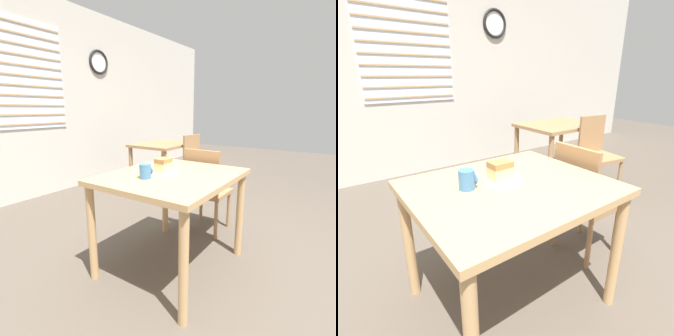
{
  "view_description": "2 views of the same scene",
  "coord_description": "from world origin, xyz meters",
  "views": [
    {
      "loc": [
        -1.61,
        -0.62,
        1.25
      ],
      "look_at": [
        -0.0,
        0.47,
        0.82
      ],
      "focal_mm": 28.0,
      "sensor_mm": 36.0,
      "label": 1
    },
    {
      "loc": [
        -0.77,
        -0.59,
        1.33
      ],
      "look_at": [
        0.0,
        0.47,
        0.86
      ],
      "focal_mm": 28.0,
      "sensor_mm": 36.0,
      "label": 2
    }
  ],
  "objects": [
    {
      "name": "wall_back",
      "position": [
        0.01,
        3.03,
        1.41
      ],
      "size": [
        10.0,
        0.1,
        2.8
      ],
      "color": "beige",
      "rests_on": "ground_plane"
    },
    {
      "name": "dining_table_near",
      "position": [
        0.01,
        0.44,
        0.66
      ],
      "size": [
        1.04,
        0.88,
        0.77
      ],
      "color": "tan",
      "rests_on": "ground_plane"
    },
    {
      "name": "dining_table_far",
      "position": [
        1.76,
        1.75,
        0.61
      ],
      "size": [
        0.96,
        0.73,
        0.73
      ],
      "color": "#9E754C",
      "rests_on": "ground_plane"
    },
    {
      "name": "chair_near_window",
      "position": [
        0.72,
        0.49,
        0.47
      ],
      "size": [
        0.39,
        0.39,
        0.87
      ],
      "rotation": [
        0.0,
        0.0,
        1.57
      ],
      "color": "#9E754C",
      "rests_on": "ground_plane"
    },
    {
      "name": "chair_far_corner",
      "position": [
        1.85,
        1.19,
        0.47
      ],
      "size": [
        0.45,
        0.45,
        0.87
      ],
      "rotation": [
        0.0,
        0.0,
        -0.17
      ],
      "color": "#9E754C",
      "rests_on": "ground_plane"
    },
    {
      "name": "plate",
      "position": [
        -0.0,
        0.5,
        0.78
      ],
      "size": [
        0.21,
        0.21,
        0.01
      ],
      "color": "white",
      "rests_on": "dining_table_near"
    },
    {
      "name": "cake_slice",
      "position": [
        -0.01,
        0.51,
        0.84
      ],
      "size": [
        0.12,
        0.09,
        0.11
      ],
      "color": "#E0C67F",
      "rests_on": "plate"
    },
    {
      "name": "coffee_mug",
      "position": [
        -0.2,
        0.53,
        0.82
      ],
      "size": [
        0.09,
        0.08,
        0.1
      ],
      "color": "teal",
      "rests_on": "dining_table_near"
    }
  ]
}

